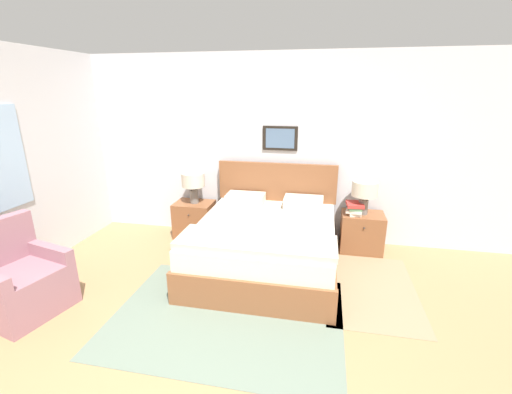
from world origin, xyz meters
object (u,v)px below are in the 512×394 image
object	(u,v)px
nightstand_by_door	(362,232)
armchair	(20,282)
table_lamp_by_door	(365,191)
table_lamp_near_window	(193,182)
bed	(266,243)
nightstand_near_window	(195,219)

from	to	relation	value
nightstand_by_door	armchair	bearing A→B (deg)	-148.99
armchair	table_lamp_by_door	bearing A→B (deg)	134.46
armchair	table_lamp_near_window	world-z (taller)	table_lamp_near_window
table_lamp_near_window	table_lamp_by_door	distance (m)	2.37
bed	nightstand_near_window	size ratio (longest dim) A/B	3.44
bed	table_lamp_near_window	distance (m)	1.49
bed	armchair	distance (m)	2.58
nightstand_by_door	table_lamp_near_window	bearing A→B (deg)	-179.96
nightstand_near_window	bed	bearing A→B (deg)	-31.34
nightstand_by_door	table_lamp_near_window	world-z (taller)	table_lamp_near_window
nightstand_near_window	nightstand_by_door	bearing A→B (deg)	0.00
armchair	table_lamp_by_door	xyz separation A→B (m)	(3.40, 2.05, 0.53)
nightstand_by_door	table_lamp_by_door	world-z (taller)	table_lamp_by_door
nightstand_by_door	nightstand_near_window	bearing A→B (deg)	180.00
nightstand_by_door	table_lamp_near_window	size ratio (longest dim) A/B	1.23
armchair	table_lamp_near_window	size ratio (longest dim) A/B	2.05
table_lamp_near_window	table_lamp_by_door	world-z (taller)	same
nightstand_near_window	armchair	bearing A→B (deg)	-116.40
nightstand_near_window	table_lamp_by_door	size ratio (longest dim) A/B	1.23
nightstand_by_door	table_lamp_near_window	distance (m)	2.45
nightstand_near_window	table_lamp_near_window	xyz separation A→B (m)	(0.01, -0.00, 0.58)
armchair	nightstand_near_window	xyz separation A→B (m)	(1.02, 2.05, -0.05)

